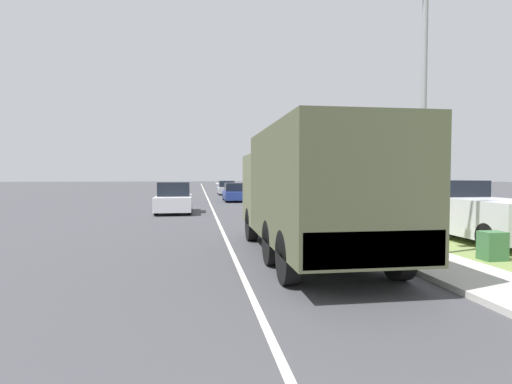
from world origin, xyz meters
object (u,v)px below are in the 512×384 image
at_px(military_truck, 311,189).
at_px(car_third_ahead, 227,188).
at_px(car_second_ahead, 236,193).
at_px(lamp_post, 416,96).
at_px(pickup_truck, 470,211).
at_px(car_nearest_ahead, 174,199).

distance_m(military_truck, car_third_ahead, 32.57).
bearing_deg(car_second_ahead, military_truck, -90.59).
xyz_separation_m(military_truck, car_third_ahead, (0.25, 32.55, -1.09)).
bearing_deg(car_second_ahead, car_third_ahead, 89.86).
bearing_deg(lamp_post, pickup_truck, 34.95).
relative_size(car_second_ahead, lamp_post, 0.65).
xyz_separation_m(car_third_ahead, pickup_truck, (5.65, -30.56, 0.25)).
xyz_separation_m(car_nearest_ahead, lamp_post, (6.72, -13.09, 3.34)).
xyz_separation_m(car_nearest_ahead, car_third_ahead, (4.35, 19.76, -0.09)).
height_order(car_second_ahead, car_third_ahead, car_third_ahead).
bearing_deg(car_nearest_ahead, lamp_post, -62.83).
bearing_deg(pickup_truck, lamp_post, -145.05).
bearing_deg(military_truck, car_third_ahead, 89.56).
bearing_deg(car_third_ahead, car_nearest_ahead, -102.42).
bearing_deg(car_second_ahead, lamp_post, -83.86).
distance_m(car_nearest_ahead, car_second_ahead, 10.14).
height_order(car_nearest_ahead, car_second_ahead, car_nearest_ahead).
bearing_deg(car_nearest_ahead, car_second_ahead, 64.72).
xyz_separation_m(military_truck, pickup_truck, (5.90, 1.99, -0.84)).
distance_m(military_truck, car_second_ahead, 21.98).
bearing_deg(military_truck, pickup_truck, 18.60).
height_order(pickup_truck, lamp_post, lamp_post).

